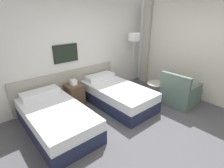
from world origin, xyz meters
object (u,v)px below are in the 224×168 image
at_px(bed_near_door, 56,118).
at_px(armchair, 180,94).
at_px(nightstand, 75,94).
at_px(floor_lamp, 134,42).
at_px(side_table, 156,88).
at_px(bed_near_window, 117,95).

bearing_deg(bed_near_door, armchair, -19.53).
height_order(nightstand, floor_lamp, floor_lamp).
bearing_deg(armchair, bed_near_door, 69.32).
bearing_deg(nightstand, side_table, -33.56).
bearing_deg(bed_near_door, side_table, -10.46).
relative_size(bed_near_window, side_table, 4.03).
bearing_deg(side_table, bed_near_window, 153.41).
xyz_separation_m(bed_near_door, bed_near_window, (1.66, 0.00, 0.00)).
xyz_separation_m(floor_lamp, armchair, (-0.01, -1.69, -1.13)).
height_order(bed_near_window, nightstand, nightstand).
bearing_deg(side_table, floor_lamp, 75.31).
bearing_deg(nightstand, floor_lamp, -1.48).
bearing_deg(floor_lamp, bed_near_window, -152.73).
bearing_deg(armchair, bed_near_window, 49.46).
distance_m(bed_near_door, side_table, 2.68).
relative_size(bed_near_window, armchair, 2.23).
height_order(nightstand, side_table, nightstand).
bearing_deg(bed_near_door, floor_lamp, 12.59).
bearing_deg(side_table, bed_near_door, 169.54).
distance_m(bed_near_door, nightstand, 1.09).
distance_m(side_table, armchair, 0.63).
distance_m(bed_near_window, armchair, 1.64).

